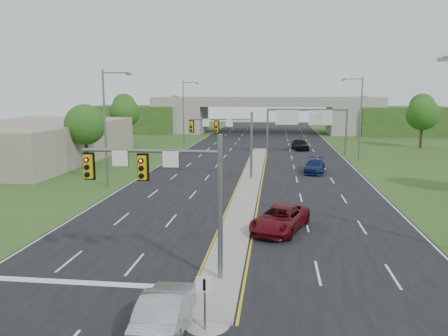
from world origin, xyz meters
TOP-DOWN VIEW (x-y plane):
  - ground at (0.00, 0.00)m, footprint 240.00×240.00m
  - road at (0.00, 35.00)m, footprint 24.00×160.00m
  - median at (0.00, 23.00)m, footprint 2.00×54.00m
  - median_nose at (0.00, -4.00)m, footprint 2.00×2.00m
  - lane_markings at (-0.60, 28.91)m, footprint 23.72×160.00m
  - signal_mast_near at (-2.26, -0.07)m, footprint 6.62×0.60m
  - signal_mast_far at (-2.26, 24.93)m, footprint 6.62×0.60m
  - keep_right_sign at (0.00, -4.53)m, footprint 0.60×0.13m
  - sign_gantry at (6.68, 44.92)m, footprint 11.58×0.44m
  - overpass at (0.00, 80.00)m, footprint 80.00×14.00m
  - lightpole_l_mid at (-13.30, 20.00)m, footprint 2.85×0.25m
  - lightpole_l_far at (-13.30, 55.00)m, footprint 2.85×0.25m
  - lightpole_r_far at (13.30, 40.00)m, footprint 2.85×0.25m
  - tree_l_near at (-20.00, 30.00)m, footprint 4.80×4.80m
  - tree_l_mid at (-24.00, 55.00)m, footprint 5.20×5.20m
  - tree_r_mid at (26.00, 55.00)m, footprint 5.20×5.20m
  - tree_back_a at (-38.00, 94.00)m, footprint 6.00×6.00m
  - tree_back_b at (-24.00, 94.00)m, footprint 5.60×5.60m
  - tree_back_c at (24.00, 94.00)m, footprint 5.60×5.60m
  - tree_back_d at (38.00, 94.00)m, footprint 6.00×6.00m
  - commercial_building at (-30.00, 35.00)m, footprint 18.00×30.00m
  - car_silver at (-1.50, -4.47)m, footprint 1.74×4.74m
  - car_far_a at (2.86, 8.14)m, footprint 4.36×6.23m
  - car_far_b at (6.87, 29.89)m, footprint 2.86×5.42m
  - car_far_c at (6.30, 50.28)m, footprint 2.90×5.32m

SIDE VIEW (x-z plane):
  - ground at x=0.00m, z-range 0.00..0.00m
  - road at x=0.00m, z-range 0.00..0.02m
  - lane_markings at x=-0.60m, z-range 0.02..0.03m
  - median at x=0.00m, z-range 0.02..0.18m
  - median_nose at x=0.00m, z-range 0.02..0.18m
  - car_far_b at x=6.87m, z-range 0.02..1.52m
  - car_silver at x=-1.50m, z-range 0.02..1.57m
  - car_far_a at x=2.86m, z-range 0.02..1.60m
  - car_far_c at x=6.30m, z-range 0.02..1.74m
  - keep_right_sign at x=0.00m, z-range 0.42..2.62m
  - commercial_building at x=-30.00m, z-range 0.00..5.00m
  - overpass at x=0.00m, z-range -0.50..7.60m
  - signal_mast_near at x=-2.26m, z-range 1.23..8.23m
  - signal_mast_far at x=-2.26m, z-range 1.23..8.23m
  - tree_l_near at x=-20.00m, z-range 1.38..8.98m
  - sign_gantry at x=6.68m, z-range 1.90..8.58m
  - tree_l_mid at x=-24.00m, z-range 1.44..9.57m
  - tree_r_mid at x=26.00m, z-range 1.44..9.57m
  - tree_back_b at x=-24.00m, z-range 1.35..9.67m
  - tree_back_c at x=24.00m, z-range 1.35..9.67m
  - tree_back_a at x=-38.00m, z-range 1.41..10.26m
  - tree_back_d at x=38.00m, z-range 1.41..10.26m
  - lightpole_l_mid at x=-13.30m, z-range 0.60..11.60m
  - lightpole_l_far at x=-13.30m, z-range 0.60..11.60m
  - lightpole_r_far at x=13.30m, z-range 0.60..11.60m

